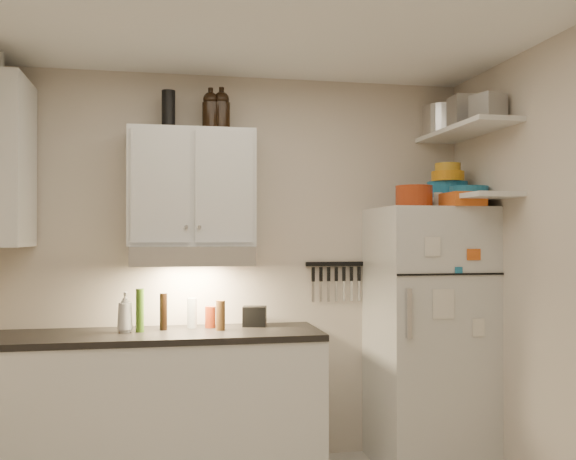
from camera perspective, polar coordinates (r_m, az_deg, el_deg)
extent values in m
cube|color=beige|center=(4.38, -4.75, -3.34)|extent=(3.20, 0.02, 2.60)
cube|color=white|center=(4.18, -12.07, -15.42)|extent=(2.10, 0.60, 0.88)
cube|color=black|center=(4.09, -12.06, -9.17)|extent=(2.10, 0.62, 0.04)
cube|color=white|center=(4.19, -8.57, 3.72)|extent=(0.80, 0.33, 0.75)
cube|color=silver|center=(4.12, -8.54, -2.26)|extent=(0.76, 0.46, 0.12)
cube|color=silver|center=(4.41, 12.36, -9.20)|extent=(0.70, 0.68, 1.70)
cube|color=white|center=(4.37, 15.47, 8.50)|extent=(0.30, 0.95, 0.03)
cube|color=white|center=(4.33, 15.48, 2.73)|extent=(0.30, 0.95, 0.03)
cube|color=black|center=(4.49, 4.22, -3.02)|extent=(0.42, 0.02, 0.03)
cylinder|color=#942E11|center=(4.19, 11.13, 2.95)|extent=(0.31, 0.31, 0.14)
cube|color=orange|center=(4.21, 15.25, 2.61)|extent=(0.22, 0.27, 0.09)
cylinder|color=silver|center=(4.33, 13.21, 2.59)|extent=(0.08, 0.08, 0.10)
cylinder|color=silver|center=(4.72, 13.70, 9.35)|extent=(0.38, 0.38, 0.22)
cube|color=#AAAAAD|center=(4.39, 15.62, 10.04)|extent=(0.22, 0.20, 0.21)
cube|color=#AAAAAD|center=(4.17, 17.36, 10.31)|extent=(0.21, 0.21, 0.16)
cylinder|color=#1A6893|center=(4.52, 13.98, 3.48)|extent=(0.27, 0.27, 0.11)
cylinder|color=orange|center=(4.48, 14.01, 4.65)|extent=(0.22, 0.22, 0.07)
cylinder|color=gold|center=(4.48, 14.01, 5.42)|extent=(0.17, 0.17, 0.05)
cylinder|color=#1A6893|center=(4.34, 15.76, 3.34)|extent=(0.31, 0.31, 0.06)
cylinder|color=black|center=(4.31, -10.62, 10.13)|extent=(0.10, 0.10, 0.22)
cylinder|color=black|center=(4.27, -10.58, 10.43)|extent=(0.10, 0.10, 0.25)
imported|color=white|center=(4.11, -14.28, -6.88)|extent=(0.12, 0.12, 0.28)
cylinder|color=brown|center=(4.10, -6.02, -7.55)|extent=(0.08, 0.08, 0.19)
cylinder|color=#3B6419|center=(4.10, -13.03, -6.97)|extent=(0.07, 0.07, 0.27)
cylinder|color=black|center=(4.15, -11.01, -7.14)|extent=(0.05, 0.05, 0.23)
cylinder|color=silver|center=(4.22, -8.53, -7.31)|extent=(0.08, 0.08, 0.19)
cylinder|color=#942E11|center=(4.22, -6.92, -7.69)|extent=(0.08, 0.08, 0.14)
cube|color=black|center=(4.26, -2.99, -7.67)|extent=(0.17, 0.14, 0.13)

